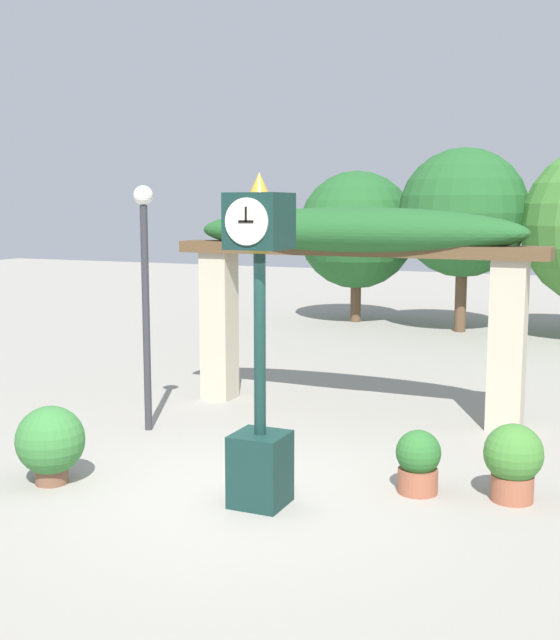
# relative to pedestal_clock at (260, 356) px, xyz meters

# --- Properties ---
(ground_plane) EXTENTS (60.00, 60.00, 0.00)m
(ground_plane) POSITION_rel_pedestal_clock_xyz_m (-0.36, 0.23, -1.56)
(ground_plane) COLOR gray
(pedestal_clock) EXTENTS (0.55, 0.60, 3.39)m
(pedestal_clock) POSITION_rel_pedestal_clock_xyz_m (0.00, 0.00, 0.00)
(pedestal_clock) COLOR #14332D
(pedestal_clock) RESTS_ON ground
(pergola) EXTENTS (5.53, 1.06, 3.05)m
(pergola) POSITION_rel_pedestal_clock_xyz_m (-0.36, 3.94, 0.81)
(pergola) COLOR #BCB299
(pergola) RESTS_ON ground
(potted_plant_near_left) EXTENTS (0.62, 0.62, 0.82)m
(potted_plant_near_left) POSITION_rel_pedestal_clock_xyz_m (2.36, 1.17, -1.12)
(potted_plant_near_left) COLOR #9E563D
(potted_plant_near_left) RESTS_ON ground
(potted_plant_near_right) EXTENTS (0.48, 0.48, 0.69)m
(potted_plant_near_right) POSITION_rel_pedestal_clock_xyz_m (1.40, 1.00, -1.21)
(potted_plant_near_right) COLOR #9E563D
(potted_plant_near_right) RESTS_ON ground
(potted_plant_far_left) EXTENTS (0.76, 0.76, 0.87)m
(potted_plant_far_left) POSITION_rel_pedestal_clock_xyz_m (-2.40, -0.37, -1.09)
(potted_plant_far_left) COLOR brown
(potted_plant_far_left) RESTS_ON ground
(lamp_post) EXTENTS (0.26, 0.26, 3.33)m
(lamp_post) POSITION_rel_pedestal_clock_xyz_m (-2.61, 1.91, 0.58)
(lamp_post) COLOR #333338
(lamp_post) RESTS_ON ground
(tree_line) EXTENTS (9.52, 3.92, 4.51)m
(tree_line) POSITION_rel_pedestal_clock_xyz_m (0.26, 12.68, 1.09)
(tree_line) COLOR brown
(tree_line) RESTS_ON ground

